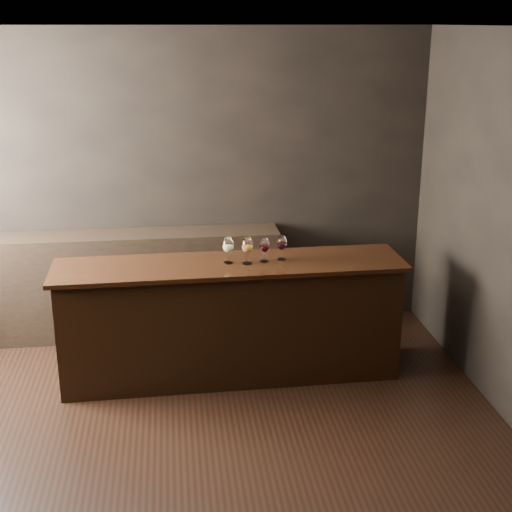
{
  "coord_description": "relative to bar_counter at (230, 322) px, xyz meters",
  "views": [
    {
      "loc": [
        0.09,
        -4.28,
        2.83
      ],
      "look_at": [
        0.75,
        1.09,
        1.04
      ],
      "focal_mm": 50.0,
      "sensor_mm": 36.0,
      "label": 1
    }
  ],
  "objects": [
    {
      "name": "glass_amber",
      "position": [
        0.14,
        -0.03,
        0.66
      ],
      "size": [
        0.09,
        0.09,
        0.22
      ],
      "color": "white",
      "rests_on": "bar_top"
    },
    {
      "name": "room_shell",
      "position": [
        -0.77,
        -0.98,
        1.33
      ],
      "size": [
        5.02,
        4.52,
        2.81
      ],
      "color": "black",
      "rests_on": "ground"
    },
    {
      "name": "bar_top",
      "position": [
        0.0,
        0.0,
        0.5
      ],
      "size": [
        2.83,
        0.71,
        0.04
      ],
      "primitive_type": "cube",
      "rotation": [
        0.0,
        0.0,
        0.02
      ],
      "color": "black",
      "rests_on": "bar_counter"
    },
    {
      "name": "glass_white",
      "position": [
        -0.01,
        0.0,
        0.66
      ],
      "size": [
        0.09,
        0.09,
        0.21
      ],
      "color": "white",
      "rests_on": "bar_top"
    },
    {
      "name": "back_bar_shelf",
      "position": [
        -0.85,
        0.94,
        0.02
      ],
      "size": [
        2.75,
        0.4,
        0.99
      ],
      "primitive_type": "cube",
      "color": "black",
      "rests_on": "ground"
    },
    {
      "name": "bar_counter",
      "position": [
        0.0,
        0.0,
        0.0
      ],
      "size": [
        2.74,
        0.65,
        0.95
      ],
      "primitive_type": "cube",
      "rotation": [
        0.0,
        0.0,
        0.02
      ],
      "color": "black",
      "rests_on": "ground"
    },
    {
      "name": "glass_red_b",
      "position": [
        0.43,
        0.04,
        0.65
      ],
      "size": [
        0.08,
        0.08,
        0.2
      ],
      "color": "white",
      "rests_on": "bar_top"
    },
    {
      "name": "ground",
      "position": [
        -0.54,
        -1.09,
        -0.48
      ],
      "size": [
        5.0,
        5.0,
        0.0
      ],
      "primitive_type": "plane",
      "color": "black",
      "rests_on": "ground"
    },
    {
      "name": "glass_red_a",
      "position": [
        0.28,
        0.01,
        0.64
      ],
      "size": [
        0.08,
        0.08,
        0.19
      ],
      "color": "white",
      "rests_on": "bar_top"
    }
  ]
}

